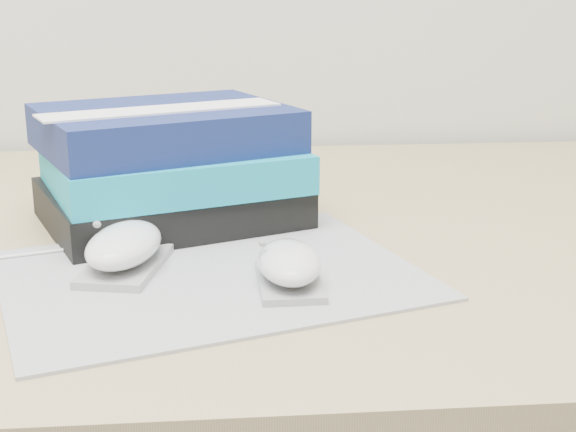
{
  "coord_description": "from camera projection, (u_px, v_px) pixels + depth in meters",
  "views": [
    {
      "loc": [
        -0.1,
        0.76,
        0.98
      ],
      "look_at": [
        -0.04,
        1.46,
        0.77
      ],
      "focal_mm": 50.0,
      "sensor_mm": 36.0,
      "label": 1
    }
  ],
  "objects": [
    {
      "name": "desk",
      "position": [
        309.0,
        387.0,
        0.99
      ],
      "size": [
        1.6,
        0.8,
        0.73
      ],
      "color": "tan",
      "rests_on": "ground"
    },
    {
      "name": "mousepad",
      "position": [
        211.0,
        275.0,
        0.7
      ],
      "size": [
        0.41,
        0.36,
        0.0
      ],
      "primitive_type": "cube",
      "rotation": [
        0.0,
        0.0,
        0.31
      ],
      "color": "gray",
      "rests_on": "desk"
    },
    {
      "name": "mouse_rear",
      "position": [
        124.0,
        248.0,
        0.7
      ],
      "size": [
        0.08,
        0.12,
        0.05
      ],
      "color": "#98999B",
      "rests_on": "mousepad"
    },
    {
      "name": "mouse_front",
      "position": [
        289.0,
        265.0,
        0.67
      ],
      "size": [
        0.05,
        0.1,
        0.04
      ],
      "color": "gray",
      "rests_on": "mousepad"
    },
    {
      "name": "book_stack",
      "position": [
        169.0,
        166.0,
        0.84
      ],
      "size": [
        0.31,
        0.28,
        0.12
      ],
      "color": "black",
      "rests_on": "desk"
    },
    {
      "name": "pouch",
      "position": [
        193.0,
        151.0,
        0.97
      ],
      "size": [
        0.12,
        0.09,
        0.1
      ],
      "color": "black",
      "rests_on": "desk"
    }
  ]
}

